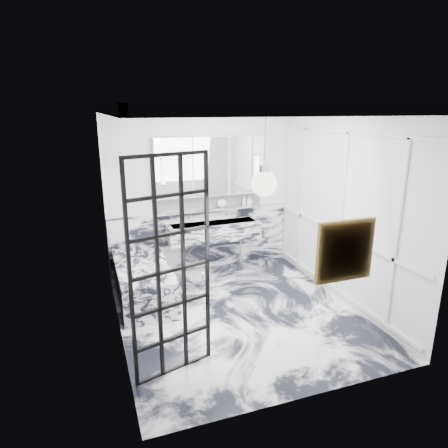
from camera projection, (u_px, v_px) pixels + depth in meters
name	position (u px, v px, depth m)	size (l,w,h in m)	color
floor	(238.00, 313.00, 5.59)	(3.60, 3.60, 0.00)	white
ceiling	(241.00, 105.00, 4.80)	(3.60, 3.60, 0.00)	white
wall_back	(201.00, 191.00, 6.83)	(3.60, 3.60, 0.00)	white
wall_front	(313.00, 267.00, 3.57)	(3.60, 3.60, 0.00)	white
wall_left	(113.00, 229.00, 4.69)	(3.60, 3.60, 0.00)	white
wall_right	(343.00, 207.00, 5.71)	(3.60, 3.60, 0.00)	white
marble_clad_back	(202.00, 239.00, 7.05)	(3.18, 0.05, 1.05)	white
marble_clad_left	(115.00, 233.00, 4.71)	(0.02, 3.56, 2.68)	white
panel_molding	(341.00, 214.00, 5.73)	(0.03, 3.40, 2.30)	white
soap_bottle_a	(244.00, 201.00, 7.05)	(0.07, 0.07, 0.19)	#8C5919
soap_bottle_b	(249.00, 201.00, 7.08)	(0.08, 0.08, 0.18)	#4C4C51
soap_bottle_c	(249.00, 202.00, 7.09)	(0.11, 0.11, 0.14)	silver
face_pot	(221.00, 204.00, 6.92)	(0.16, 0.16, 0.16)	white
amber_bottle	(222.00, 205.00, 6.93)	(0.04, 0.04, 0.10)	#8C5919
flower_vase	(162.00, 272.00, 5.43)	(0.08, 0.08, 0.12)	silver
crittall_door	(171.00, 271.00, 4.06)	(0.88, 0.04, 2.35)	black
artwork	(345.00, 251.00, 3.69)	(0.49, 0.05, 0.49)	orange
pendant_light	(264.00, 184.00, 3.74)	(0.25, 0.25, 0.25)	white
trough_sink	(214.00, 231.00, 6.84)	(1.60, 0.45, 0.30)	silver
ledge	(211.00, 210.00, 6.90)	(1.90, 0.14, 0.04)	silver
subway_tile	(209.00, 201.00, 6.91)	(1.90, 0.03, 0.23)	white
mirror_cabinet	(210.00, 166.00, 6.69)	(1.90, 0.16, 1.00)	white
sconce_left	(163.00, 172.00, 6.35)	(0.07, 0.07, 0.40)	white
sconce_right	(257.00, 167.00, 6.88)	(0.07, 0.07, 0.40)	white
bathtub	(143.00, 281.00, 5.95)	(0.75, 1.65, 0.55)	silver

